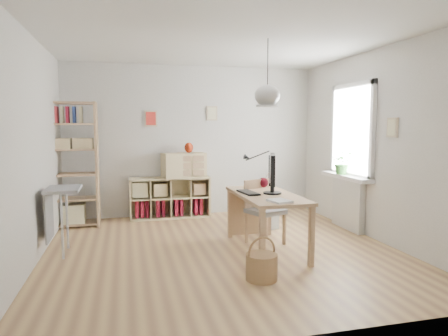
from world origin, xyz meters
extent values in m
plane|color=tan|center=(0.00, 0.00, 0.00)|extent=(4.50, 4.50, 0.00)
plane|color=silver|center=(0.00, 2.25, 1.35)|extent=(4.50, 0.00, 4.50)
plane|color=silver|center=(0.00, -2.25, 1.35)|extent=(4.50, 0.00, 4.50)
plane|color=silver|center=(-2.25, 0.00, 1.35)|extent=(0.00, 4.50, 4.50)
plane|color=silver|center=(2.25, 0.00, 1.35)|extent=(0.00, 4.50, 4.50)
plane|color=white|center=(0.00, 0.00, 2.70)|extent=(4.50, 4.50, 0.00)
cylinder|color=black|center=(0.55, -0.15, 2.36)|extent=(0.01, 0.01, 0.68)
ellipsoid|color=silver|center=(0.55, -0.15, 2.00)|extent=(0.32, 0.32, 0.27)
cube|color=white|center=(2.23, 0.60, 1.55)|extent=(0.03, 1.00, 1.30)
cube|color=white|center=(2.21, 0.06, 1.55)|extent=(0.06, 0.08, 1.46)
cube|color=white|center=(2.21, 1.14, 1.55)|extent=(0.06, 0.08, 1.46)
cube|color=white|center=(2.21, 0.60, 2.24)|extent=(0.06, 1.16, 0.08)
cube|color=white|center=(2.21, 0.60, 0.86)|extent=(0.06, 1.16, 0.08)
cube|color=silver|center=(2.19, 0.60, 0.40)|extent=(0.10, 0.80, 0.80)
cube|color=white|center=(2.14, 0.60, 0.83)|extent=(0.22, 1.20, 0.06)
cube|color=tan|center=(0.55, -0.15, 0.73)|extent=(0.70, 1.50, 0.04)
cube|color=tan|center=(0.25, -0.85, 0.35)|extent=(0.06, 0.06, 0.71)
cube|color=tan|center=(0.25, 0.55, 0.35)|extent=(0.06, 0.06, 0.71)
cube|color=tan|center=(0.85, -0.85, 0.35)|extent=(0.06, 0.06, 0.71)
cube|color=tan|center=(0.85, 0.55, 0.35)|extent=(0.06, 0.06, 0.71)
cube|color=beige|center=(-0.45, 2.04, 0.01)|extent=(1.40, 0.38, 0.03)
cube|color=beige|center=(-0.45, 2.04, 0.70)|extent=(1.40, 0.38, 0.03)
cube|color=beige|center=(-1.14, 2.04, 0.36)|extent=(0.03, 0.38, 0.72)
cube|color=beige|center=(0.23, 2.04, 0.36)|extent=(0.03, 0.38, 0.72)
cube|color=beige|center=(-0.45, 2.22, 0.36)|extent=(1.40, 0.02, 0.72)
cube|color=maroon|center=(-1.03, 2.06, 0.19)|extent=(0.06, 0.26, 0.30)
cube|color=maroon|center=(-0.94, 2.06, 0.19)|extent=(0.05, 0.26, 0.30)
cube|color=maroon|center=(-0.86, 2.06, 0.19)|extent=(0.05, 0.26, 0.30)
cube|color=maroon|center=(-0.67, 2.06, 0.19)|extent=(0.05, 0.26, 0.30)
cube|color=maroon|center=(-0.58, 2.06, 0.19)|extent=(0.05, 0.26, 0.30)
cube|color=maroon|center=(-0.35, 2.06, 0.19)|extent=(0.06, 0.26, 0.30)
cube|color=maroon|center=(-0.26, 2.06, 0.19)|extent=(0.06, 0.26, 0.30)
cube|color=maroon|center=(0.00, 2.06, 0.19)|extent=(0.06, 0.26, 0.30)
cube|color=maroon|center=(0.09, 2.06, 0.19)|extent=(0.05, 0.26, 0.30)
cube|color=tan|center=(-2.41, 1.80, 1.00)|extent=(0.04, 0.38, 2.00)
cube|color=tan|center=(-1.65, 1.80, 1.00)|extent=(0.04, 0.38, 2.00)
cube|color=tan|center=(-2.03, 1.80, 0.05)|extent=(0.76, 0.38, 0.03)
cube|color=tan|center=(-2.03, 1.80, 0.45)|extent=(0.76, 0.38, 0.03)
cube|color=tan|center=(-2.03, 1.80, 0.85)|extent=(0.76, 0.38, 0.03)
cube|color=tan|center=(-2.03, 1.80, 1.25)|extent=(0.76, 0.38, 0.03)
cube|color=tan|center=(-2.03, 1.80, 1.65)|extent=(0.76, 0.38, 0.03)
cube|color=tan|center=(-2.03, 1.80, 1.98)|extent=(0.76, 0.38, 0.03)
cube|color=navy|center=(-2.31, 1.80, 1.79)|extent=(0.04, 0.18, 0.26)
cube|color=maroon|center=(-2.23, 1.80, 1.79)|extent=(0.04, 0.18, 0.26)
cube|color=beige|center=(-2.15, 1.80, 1.79)|extent=(0.04, 0.18, 0.26)
cube|color=maroon|center=(-2.07, 1.80, 1.79)|extent=(0.04, 0.18, 0.26)
cube|color=navy|center=(-1.97, 1.80, 1.79)|extent=(0.04, 0.18, 0.26)
cube|color=beige|center=(-1.87, 1.80, 1.79)|extent=(0.04, 0.18, 0.26)
cube|color=gray|center=(-1.97, 0.35, 0.83)|extent=(0.40, 0.55, 0.04)
cylinder|color=silver|center=(-1.97, 0.13, 0.41)|extent=(0.03, 0.03, 0.82)
cylinder|color=silver|center=(-1.97, 0.57, 0.41)|extent=(0.03, 0.03, 0.82)
cube|color=gray|center=(-2.15, 0.35, 0.50)|extent=(0.02, 0.50, 0.62)
cube|color=gray|center=(0.64, 0.14, 0.46)|extent=(0.55, 0.55, 0.06)
cube|color=tan|center=(0.54, -0.10, 0.21)|extent=(0.05, 0.05, 0.43)
cube|color=tan|center=(0.41, 0.24, 0.21)|extent=(0.05, 0.05, 0.43)
cube|color=tan|center=(0.88, 0.03, 0.21)|extent=(0.05, 0.05, 0.43)
cube|color=tan|center=(0.75, 0.37, 0.21)|extent=(0.05, 0.05, 0.43)
cube|color=tan|center=(0.57, 0.32, 0.68)|extent=(0.41, 0.19, 0.39)
cylinder|color=#966644|center=(0.17, -1.08, 0.14)|extent=(0.34, 0.34, 0.28)
torus|color=#966644|center=(0.17, -1.08, 0.30)|extent=(0.34, 0.11, 0.34)
cube|color=beige|center=(0.81, 0.91, 0.01)|extent=(0.65, 0.55, 0.02)
cube|color=beige|center=(0.56, 0.81, 0.14)|extent=(0.16, 0.36, 0.28)
cube|color=beige|center=(1.05, 1.00, 0.14)|extent=(0.16, 0.36, 0.28)
cube|color=beige|center=(0.87, 0.74, 0.14)|extent=(0.52, 0.22, 0.28)
cube|color=beige|center=(0.74, 1.07, 0.14)|extent=(0.52, 0.22, 0.28)
cube|color=beige|center=(0.68, 1.22, 0.41)|extent=(0.58, 0.37, 0.35)
sphere|color=yellow|center=(0.71, 0.81, 0.21)|extent=(0.12, 0.12, 0.12)
sphere|color=#166DA0|center=(0.88, 0.99, 0.21)|extent=(0.12, 0.12, 0.12)
sphere|color=#AF3C15|center=(0.80, 0.88, 0.21)|extent=(0.12, 0.12, 0.12)
sphere|color=#328B3F|center=(0.98, 0.89, 0.21)|extent=(0.12, 0.12, 0.12)
cylinder|color=black|center=(0.63, -0.17, 0.76)|extent=(0.23, 0.23, 0.02)
cylinder|color=black|center=(0.63, -0.17, 0.82)|extent=(0.05, 0.05, 0.11)
cube|color=black|center=(0.63, -0.17, 1.07)|extent=(0.25, 0.57, 0.38)
cube|color=black|center=(0.34, -0.06, 0.76)|extent=(0.21, 0.44, 0.02)
cylinder|color=black|center=(0.82, 0.48, 0.77)|extent=(0.06, 0.06, 0.04)
cylinder|color=black|center=(0.82, 0.48, 0.99)|extent=(0.02, 0.02, 0.43)
cone|color=black|center=(0.45, 0.38, 1.18)|extent=(0.11, 0.08, 0.10)
sphere|color=#4D0A14|center=(0.69, 0.36, 0.82)|extent=(0.14, 0.14, 0.14)
cube|color=white|center=(0.50, -0.72, 0.76)|extent=(0.26, 0.30, 0.03)
cube|color=beige|center=(-0.20, 2.04, 0.93)|extent=(0.80, 0.48, 0.43)
ellipsoid|color=maroon|center=(-0.11, 2.04, 1.24)|extent=(0.15, 0.15, 0.18)
imported|color=#2E6A28|center=(2.12, 0.68, 1.04)|extent=(0.41, 0.39, 0.36)
camera|label=1|loc=(-1.20, -4.94, 1.62)|focal=32.00mm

